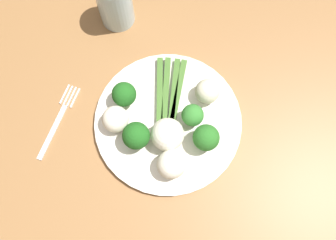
{
  "coord_description": "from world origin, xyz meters",
  "views": [
    {
      "loc": [
        0.07,
        -0.15,
        1.41
      ],
      "look_at": [
        0.01,
        0.04,
        0.77
      ],
      "focal_mm": 36.31,
      "sensor_mm": 36.0,
      "label": 1
    }
  ],
  "objects_px": {
    "broccoli_right": "(206,138)",
    "broccoli_outer_edge": "(124,94)",
    "cauliflower_edge": "(171,164)",
    "cauliflower_near_center": "(115,121)",
    "cauliflower_mid": "(168,132)",
    "plate": "(168,122)",
    "broccoli_back": "(136,136)",
    "water_glass": "(115,2)",
    "asparagus_bundle": "(169,91)",
    "dining_table": "(161,149)",
    "broccoli_front_left": "(193,115)",
    "cauliflower_back_right": "(207,91)",
    "fork": "(58,121)"
  },
  "relations": [
    {
      "from": "cauliflower_back_right",
      "to": "cauliflower_mid",
      "type": "relative_size",
      "value": 0.78
    },
    {
      "from": "dining_table",
      "to": "cauliflower_mid",
      "type": "distance_m",
      "value": 0.16
    },
    {
      "from": "cauliflower_back_right",
      "to": "broccoli_right",
      "type": "bearing_deg",
      "value": -76.21
    },
    {
      "from": "broccoli_outer_edge",
      "to": "broccoli_back",
      "type": "xyz_separation_m",
      "value": [
        0.05,
        -0.07,
        0.0
      ]
    },
    {
      "from": "cauliflower_near_center",
      "to": "asparagus_bundle",
      "type": "bearing_deg",
      "value": 51.78
    },
    {
      "from": "asparagus_bundle",
      "to": "broccoli_outer_edge",
      "type": "height_order",
      "value": "broccoli_outer_edge"
    },
    {
      "from": "plate",
      "to": "fork",
      "type": "distance_m",
      "value": 0.22
    },
    {
      "from": "cauliflower_mid",
      "to": "cauliflower_edge",
      "type": "bearing_deg",
      "value": -66.79
    },
    {
      "from": "dining_table",
      "to": "broccoli_right",
      "type": "bearing_deg",
      "value": 9.7
    },
    {
      "from": "water_glass",
      "to": "plate",
      "type": "bearing_deg",
      "value": -47.92
    },
    {
      "from": "dining_table",
      "to": "cauliflower_edge",
      "type": "xyz_separation_m",
      "value": [
        0.04,
        -0.05,
        0.15
      ]
    },
    {
      "from": "cauliflower_back_right",
      "to": "cauliflower_near_center",
      "type": "height_order",
      "value": "cauliflower_near_center"
    },
    {
      "from": "broccoli_right",
      "to": "broccoli_outer_edge",
      "type": "bearing_deg",
      "value": 168.6
    },
    {
      "from": "cauliflower_mid",
      "to": "fork",
      "type": "relative_size",
      "value": 0.38
    },
    {
      "from": "broccoli_front_left",
      "to": "fork",
      "type": "distance_m",
      "value": 0.28
    },
    {
      "from": "cauliflower_back_right",
      "to": "broccoli_front_left",
      "type": "bearing_deg",
      "value": -102.91
    },
    {
      "from": "broccoli_back",
      "to": "water_glass",
      "type": "distance_m",
      "value": 0.29
    },
    {
      "from": "broccoli_outer_edge",
      "to": "water_glass",
      "type": "distance_m",
      "value": 0.2
    },
    {
      "from": "cauliflower_back_right",
      "to": "cauliflower_mid",
      "type": "xyz_separation_m",
      "value": [
        -0.05,
        -0.1,
        0.01
      ]
    },
    {
      "from": "plate",
      "to": "broccoli_back",
      "type": "distance_m",
      "value": 0.08
    },
    {
      "from": "cauliflower_mid",
      "to": "fork",
      "type": "bearing_deg",
      "value": -171.35
    },
    {
      "from": "plate",
      "to": "asparagus_bundle",
      "type": "relative_size",
      "value": 2.0
    },
    {
      "from": "cauliflower_near_center",
      "to": "cauliflower_mid",
      "type": "bearing_deg",
      "value": 4.73
    },
    {
      "from": "broccoli_back",
      "to": "broccoli_outer_edge",
      "type": "bearing_deg",
      "value": 124.95
    },
    {
      "from": "dining_table",
      "to": "cauliflower_mid",
      "type": "height_order",
      "value": "cauliflower_mid"
    },
    {
      "from": "broccoli_outer_edge",
      "to": "water_glass",
      "type": "height_order",
      "value": "water_glass"
    },
    {
      "from": "cauliflower_edge",
      "to": "asparagus_bundle",
      "type": "bearing_deg",
      "value": 109.24
    },
    {
      "from": "dining_table",
      "to": "cauliflower_near_center",
      "type": "bearing_deg",
      "value": -177.47
    },
    {
      "from": "asparagus_bundle",
      "to": "cauliflower_mid",
      "type": "distance_m",
      "value": 0.1
    },
    {
      "from": "fork",
      "to": "dining_table",
      "type": "bearing_deg",
      "value": -79.16
    },
    {
      "from": "broccoli_right",
      "to": "cauliflower_back_right",
      "type": "relative_size",
      "value": 1.26
    },
    {
      "from": "cauliflower_back_right",
      "to": "fork",
      "type": "bearing_deg",
      "value": -153.01
    },
    {
      "from": "asparagus_bundle",
      "to": "cauliflower_edge",
      "type": "relative_size",
      "value": 2.71
    },
    {
      "from": "cauliflower_edge",
      "to": "cauliflower_mid",
      "type": "relative_size",
      "value": 0.86
    },
    {
      "from": "dining_table",
      "to": "cauliflower_near_center",
      "type": "height_order",
      "value": "cauliflower_near_center"
    },
    {
      "from": "asparagus_bundle",
      "to": "water_glass",
      "type": "relative_size",
      "value": 1.29
    },
    {
      "from": "broccoli_outer_edge",
      "to": "cauliflower_mid",
      "type": "xyz_separation_m",
      "value": [
        0.1,
        -0.05,
        -0.0
      ]
    },
    {
      "from": "cauliflower_edge",
      "to": "cauliflower_near_center",
      "type": "bearing_deg",
      "value": 159.91
    },
    {
      "from": "asparagus_bundle",
      "to": "cauliflower_edge",
      "type": "distance_m",
      "value": 0.16
    },
    {
      "from": "broccoli_back",
      "to": "cauliflower_mid",
      "type": "bearing_deg",
      "value": 25.57
    },
    {
      "from": "broccoli_outer_edge",
      "to": "broccoli_front_left",
      "type": "distance_m",
      "value": 0.14
    },
    {
      "from": "cauliflower_edge",
      "to": "cauliflower_mid",
      "type": "bearing_deg",
      "value": 113.21
    },
    {
      "from": "broccoli_outer_edge",
      "to": "cauliflower_edge",
      "type": "relative_size",
      "value": 1.09
    },
    {
      "from": "plate",
      "to": "cauliflower_mid",
      "type": "relative_size",
      "value": 4.66
    },
    {
      "from": "dining_table",
      "to": "cauliflower_back_right",
      "type": "xyz_separation_m",
      "value": [
        0.06,
        0.11,
        0.15
      ]
    },
    {
      "from": "dining_table",
      "to": "water_glass",
      "type": "distance_m",
      "value": 0.34
    },
    {
      "from": "asparagus_bundle",
      "to": "water_glass",
      "type": "xyz_separation_m",
      "value": [
        -0.16,
        0.14,
        0.04
      ]
    },
    {
      "from": "cauliflower_back_right",
      "to": "dining_table",
      "type": "bearing_deg",
      "value": -120.41
    },
    {
      "from": "cauliflower_edge",
      "to": "fork",
      "type": "height_order",
      "value": "cauliflower_edge"
    },
    {
      "from": "broccoli_outer_edge",
      "to": "broccoli_front_left",
      "type": "bearing_deg",
      "value": 0.34
    }
  ]
}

